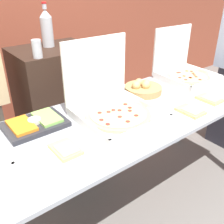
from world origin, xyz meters
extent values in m
plane|color=slate|center=(0.00, 0.00, 0.00)|extent=(16.00, 16.00, 0.00)
cube|color=brown|center=(0.00, 1.70, 1.40)|extent=(10.00, 0.06, 2.80)
cube|color=#A8AAB2|center=(0.00, 0.00, 0.83)|extent=(2.42, 0.79, 0.02)
cube|color=#A8AAB2|center=(1.16, 0.34, 0.41)|extent=(0.06, 0.06, 0.82)
cube|color=white|center=(0.03, -0.02, 0.85)|extent=(0.48, 0.48, 0.02)
cube|color=white|center=(0.02, -0.25, 0.88)|extent=(0.47, 0.03, 0.04)
cube|color=white|center=(-0.20, -0.02, 0.88)|extent=(0.03, 0.47, 0.04)
cube|color=white|center=(0.26, -0.03, 0.88)|extent=(0.03, 0.47, 0.04)
cube|color=white|center=(0.04, 0.22, 1.08)|extent=(0.47, 0.03, 0.45)
cylinder|color=#DBB26B|center=(0.03, -0.02, 0.87)|extent=(0.41, 0.41, 0.02)
cylinder|color=#F4D67F|center=(0.03, -0.02, 0.88)|extent=(0.35, 0.35, 0.00)
cylinder|color=#B22D23|center=(0.13, -0.01, 0.88)|extent=(0.03, 0.03, 0.00)
cylinder|color=#B22D23|center=(0.14, 0.04, 0.88)|extent=(0.03, 0.03, 0.00)
cylinder|color=#B22D23|center=(0.06, 0.00, 0.88)|extent=(0.03, 0.03, 0.00)
cylinder|color=#B22D23|center=(0.03, 0.03, 0.88)|extent=(0.03, 0.03, 0.00)
cylinder|color=#B22D23|center=(-0.01, 0.03, 0.88)|extent=(0.03, 0.03, 0.00)
cylinder|color=#B22D23|center=(-0.06, 0.05, 0.88)|extent=(0.03, 0.03, 0.00)
cylinder|color=#B22D23|center=(-0.10, -0.03, 0.88)|extent=(0.03, 0.03, 0.00)
cylinder|color=#B22D23|center=(-0.10, -0.09, 0.88)|extent=(0.03, 0.03, 0.00)
cylinder|color=#B22D23|center=(0.01, -0.07, 0.88)|extent=(0.03, 0.03, 0.00)
cylinder|color=#B22D23|center=(0.01, -0.14, 0.88)|extent=(0.03, 0.03, 0.00)
cylinder|color=#B22D23|center=(0.10, -0.12, 0.88)|extent=(0.03, 0.03, 0.00)
cylinder|color=#B22D23|center=(0.11, -0.04, 0.88)|extent=(0.03, 0.03, 0.00)
cube|color=white|center=(0.92, 0.13, 0.85)|extent=(0.44, 0.44, 0.02)
cube|color=white|center=(0.91, -0.07, 0.88)|extent=(0.42, 0.04, 0.04)
cube|color=white|center=(0.72, 0.14, 0.88)|extent=(0.04, 0.42, 0.04)
cube|color=white|center=(1.12, 0.12, 0.88)|extent=(0.04, 0.42, 0.04)
cube|color=white|center=(0.93, 0.35, 1.06)|extent=(0.42, 0.04, 0.40)
cylinder|color=#DBB26B|center=(0.92, 0.13, 0.87)|extent=(0.37, 0.37, 0.02)
cylinder|color=#F4D67F|center=(0.92, 0.13, 0.88)|extent=(0.32, 0.32, 0.00)
cylinder|color=#B22D23|center=(1.00, 0.14, 0.88)|extent=(0.03, 0.03, 0.00)
cylinder|color=#B22D23|center=(1.03, 0.18, 0.88)|extent=(0.03, 0.03, 0.00)
cylinder|color=#B22D23|center=(1.01, 0.22, 0.88)|extent=(0.03, 0.03, 0.00)
cylinder|color=#B22D23|center=(0.93, 0.23, 0.88)|extent=(0.03, 0.03, 0.00)
cylinder|color=#B22D23|center=(0.91, 0.23, 0.88)|extent=(0.03, 0.03, 0.00)
cylinder|color=#B22D23|center=(0.89, 0.15, 0.88)|extent=(0.03, 0.03, 0.00)
cylinder|color=#B22D23|center=(0.83, 0.15, 0.88)|extent=(0.03, 0.03, 0.00)
cylinder|color=#B22D23|center=(0.83, 0.08, 0.88)|extent=(0.03, 0.03, 0.00)
cylinder|color=#B22D23|center=(0.89, 0.09, 0.88)|extent=(0.03, 0.03, 0.00)
cylinder|color=#B22D23|center=(0.90, 0.09, 0.88)|extent=(0.03, 0.03, 0.00)
cylinder|color=#B22D23|center=(0.92, 0.01, 0.88)|extent=(0.03, 0.03, 0.00)
cylinder|color=#B22D23|center=(0.95, 0.07, 0.88)|extent=(0.03, 0.03, 0.00)
cylinder|color=#B22D23|center=(0.98, 0.11, 0.88)|extent=(0.03, 0.03, 0.00)
cylinder|color=white|center=(0.45, -0.25, 0.84)|extent=(0.21, 0.21, 0.01)
cube|color=#DBB26B|center=(0.45, -0.25, 0.86)|extent=(0.12, 0.17, 0.02)
cube|color=#F4D67F|center=(0.45, -0.27, 0.87)|extent=(0.09, 0.12, 0.01)
cylinder|color=white|center=(-0.40, -0.12, 0.84)|extent=(0.23, 0.23, 0.01)
cube|color=#DBB26B|center=(-0.40, -0.12, 0.86)|extent=(0.12, 0.17, 0.02)
cube|color=#F4D67F|center=(-0.40, -0.14, 0.87)|extent=(0.09, 0.12, 0.01)
cylinder|color=white|center=(0.71, -0.22, 0.84)|extent=(0.23, 0.23, 0.01)
cube|color=#DBB26B|center=(0.71, -0.22, 0.86)|extent=(0.12, 0.17, 0.02)
cube|color=#F4D67F|center=(0.71, -0.23, 0.87)|extent=(0.09, 0.12, 0.01)
cube|color=#28282D|center=(-0.42, 0.21, 0.86)|extent=(0.35, 0.25, 0.03)
cube|color=orange|center=(-0.50, 0.21, 0.88)|extent=(0.12, 0.20, 0.02)
cube|color=#8CC65B|center=(-0.34, 0.21, 0.88)|extent=(0.12, 0.20, 0.02)
cylinder|color=white|center=(-0.42, 0.21, 0.88)|extent=(0.08, 0.08, 0.02)
cylinder|color=tan|center=(0.44, 0.18, 0.87)|extent=(0.28, 0.28, 0.05)
sphere|color=tan|center=(0.47, 0.18, 0.91)|extent=(0.06, 0.06, 0.06)
sphere|color=tan|center=(0.43, 0.22, 0.91)|extent=(0.06, 0.06, 0.06)
sphere|color=tan|center=(0.38, 0.19, 0.91)|extent=(0.06, 0.06, 0.06)
sphere|color=tan|center=(0.44, 0.15, 0.91)|extent=(0.06, 0.06, 0.06)
cube|color=black|center=(0.00, 0.76, 0.57)|extent=(0.62, 0.48, 1.14)
cylinder|color=#B7BCC1|center=(0.00, 0.82, 1.25)|extent=(0.09, 0.09, 0.22)
cone|color=#B7BCC1|center=(0.00, 0.82, 1.39)|extent=(0.09, 0.09, 0.06)
cylinder|color=#B7BCC1|center=(0.00, 0.82, 1.43)|extent=(0.03, 0.03, 0.04)
cylinder|color=red|center=(0.00, 0.82, 1.46)|extent=(0.04, 0.04, 0.01)
cylinder|color=silver|center=(-0.20, 0.57, 1.20)|extent=(0.07, 0.07, 0.12)
cylinder|color=silver|center=(-0.20, 0.57, 1.26)|extent=(0.06, 0.06, 0.00)
camera|label=1|loc=(-0.88, -1.13, 1.65)|focal=42.00mm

